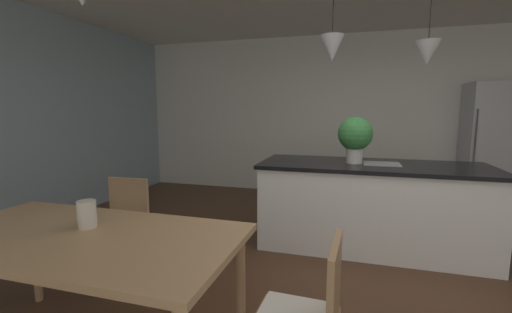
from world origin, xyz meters
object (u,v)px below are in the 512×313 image
Objects in this scene: vase_on_dining_table at (87,214)px; potted_plant_on_island at (355,136)px; dining_table at (83,246)px; kitchen_island at (371,205)px; refrigerator at (491,148)px; chair_far_left at (121,227)px.

potted_plant_on_island is at bearing 53.55° from vase_on_dining_table.
potted_plant_on_island reaches higher than dining_table.
kitchen_island is 1.26× the size of refrigerator.
refrigerator is 3.76× the size of potted_plant_on_island.
dining_table is 0.19m from vase_on_dining_table.
kitchen_island is 0.75m from potted_plant_on_island.
chair_far_left is 5.34× the size of vase_on_dining_table.
refrigerator reaches higher than chair_far_left.
kitchen_island is at bearing 52.55° from dining_table.
kitchen_island is (1.66, 2.17, -0.23)m from dining_table.
chair_far_left is 0.88m from vase_on_dining_table.
refrigerator is at bearing 50.27° from dining_table.
chair_far_left is 1.78× the size of potted_plant_on_island.
vase_on_dining_table is at bearing -63.74° from chair_far_left.
vase_on_dining_table is at bearing -126.45° from potted_plant_on_island.
vase_on_dining_table is at bearing -129.64° from kitchen_island.
vase_on_dining_table is at bearing 117.09° from dining_table.
kitchen_island is at bearing -132.19° from refrigerator.
potted_plant_on_island is at bearing -135.17° from refrigerator.
dining_table is 0.98× the size of refrigerator.
chair_far_left is 2.42m from potted_plant_on_island.
refrigerator is at bearing 44.83° from potted_plant_on_island.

